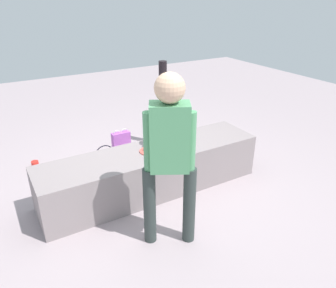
{
  "coord_description": "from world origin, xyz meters",
  "views": [
    {
      "loc": [
        -1.43,
        -2.81,
        2.05
      ],
      "look_at": [
        -0.03,
        -0.41,
        0.75
      ],
      "focal_mm": 34.98,
      "sensor_mm": 36.0,
      "label": 1
    }
  ],
  "objects_px": {
    "water_bottle_near_gift": "(82,166)",
    "party_cup_red": "(35,164)",
    "child_seated": "(168,130)",
    "gift_bag": "(121,142)",
    "handbag_black_leather": "(105,160)",
    "handbag_brown_canvas": "(194,145)",
    "adult_standing": "(170,148)",
    "water_bottle_far_side": "(107,171)",
    "cake_plate": "(150,150)",
    "cake_box_white": "(138,161)"
  },
  "relations": [
    {
      "from": "adult_standing",
      "to": "child_seated",
      "type": "bearing_deg",
      "value": 60.74
    },
    {
      "from": "water_bottle_far_side",
      "to": "adult_standing",
      "type": "bearing_deg",
      "value": -85.7
    },
    {
      "from": "water_bottle_near_gift",
      "to": "cake_plate",
      "type": "bearing_deg",
      "value": -54.12
    },
    {
      "from": "handbag_brown_canvas",
      "to": "gift_bag",
      "type": "bearing_deg",
      "value": 147.57
    },
    {
      "from": "adult_standing",
      "to": "water_bottle_far_side",
      "type": "distance_m",
      "value": 1.57
    },
    {
      "from": "water_bottle_far_side",
      "to": "handbag_brown_canvas",
      "type": "xyz_separation_m",
      "value": [
        1.28,
        0.02,
        0.03
      ]
    },
    {
      "from": "cake_plate",
      "to": "party_cup_red",
      "type": "relative_size",
      "value": 2.5
    },
    {
      "from": "water_bottle_far_side",
      "to": "handbag_black_leather",
      "type": "xyz_separation_m",
      "value": [
        0.08,
        0.25,
        0.01
      ]
    },
    {
      "from": "adult_standing",
      "to": "cake_plate",
      "type": "relative_size",
      "value": 6.79
    },
    {
      "from": "party_cup_red",
      "to": "handbag_brown_canvas",
      "type": "distance_m",
      "value": 2.09
    },
    {
      "from": "child_seated",
      "to": "water_bottle_near_gift",
      "type": "relative_size",
      "value": 2.13
    },
    {
      "from": "cake_plate",
      "to": "water_bottle_near_gift",
      "type": "bearing_deg",
      "value": 125.88
    },
    {
      "from": "child_seated",
      "to": "party_cup_red",
      "type": "distance_m",
      "value": 1.87
    },
    {
      "from": "cake_box_white",
      "to": "handbag_black_leather",
      "type": "distance_m",
      "value": 0.41
    },
    {
      "from": "cake_box_white",
      "to": "handbag_brown_canvas",
      "type": "height_order",
      "value": "handbag_brown_canvas"
    },
    {
      "from": "adult_standing",
      "to": "handbag_black_leather",
      "type": "relative_size",
      "value": 4.68
    },
    {
      "from": "water_bottle_far_side",
      "to": "gift_bag",
      "type": "bearing_deg",
      "value": 52.46
    },
    {
      "from": "gift_bag",
      "to": "handbag_brown_canvas",
      "type": "bearing_deg",
      "value": -32.43
    },
    {
      "from": "child_seated",
      "to": "water_bottle_near_gift",
      "type": "xyz_separation_m",
      "value": [
        -0.77,
        0.79,
        -0.61
      ]
    },
    {
      "from": "cake_plate",
      "to": "gift_bag",
      "type": "xyz_separation_m",
      "value": [
        0.11,
        1.09,
        -0.37
      ]
    },
    {
      "from": "water_bottle_far_side",
      "to": "handbag_brown_canvas",
      "type": "distance_m",
      "value": 1.28
    },
    {
      "from": "child_seated",
      "to": "adult_standing",
      "type": "xyz_separation_m",
      "value": [
        -0.43,
        -0.77,
        0.21
      ]
    },
    {
      "from": "cake_plate",
      "to": "cake_box_white",
      "type": "height_order",
      "value": "cake_plate"
    },
    {
      "from": "adult_standing",
      "to": "water_bottle_far_side",
      "type": "xyz_separation_m",
      "value": [
        -0.1,
        1.33,
        -0.83
      ]
    },
    {
      "from": "adult_standing",
      "to": "handbag_brown_canvas",
      "type": "distance_m",
      "value": 1.96
    },
    {
      "from": "child_seated",
      "to": "gift_bag",
      "type": "xyz_separation_m",
      "value": [
        -0.1,
        1.11,
        -0.56
      ]
    },
    {
      "from": "adult_standing",
      "to": "water_bottle_near_gift",
      "type": "height_order",
      "value": "adult_standing"
    },
    {
      "from": "child_seated",
      "to": "cake_plate",
      "type": "bearing_deg",
      "value": 174.73
    },
    {
      "from": "water_bottle_near_gift",
      "to": "water_bottle_far_side",
      "type": "xyz_separation_m",
      "value": [
        0.23,
        -0.23,
        -0.02
      ]
    },
    {
      "from": "gift_bag",
      "to": "water_bottle_near_gift",
      "type": "height_order",
      "value": "gift_bag"
    },
    {
      "from": "cake_plate",
      "to": "gift_bag",
      "type": "bearing_deg",
      "value": 84.4
    },
    {
      "from": "water_bottle_near_gift",
      "to": "water_bottle_far_side",
      "type": "bearing_deg",
      "value": -44.81
    },
    {
      "from": "adult_standing",
      "to": "water_bottle_near_gift",
      "type": "bearing_deg",
      "value": 102.07
    },
    {
      "from": "handbag_brown_canvas",
      "to": "cake_box_white",
      "type": "bearing_deg",
      "value": 177.48
    },
    {
      "from": "gift_bag",
      "to": "handbag_black_leather",
      "type": "bearing_deg",
      "value": -139.21
    },
    {
      "from": "gift_bag",
      "to": "water_bottle_far_side",
      "type": "xyz_separation_m",
      "value": [
        -0.43,
        -0.56,
        -0.06
      ]
    },
    {
      "from": "water_bottle_near_gift",
      "to": "party_cup_red",
      "type": "distance_m",
      "value": 0.65
    },
    {
      "from": "adult_standing",
      "to": "gift_bag",
      "type": "height_order",
      "value": "adult_standing"
    },
    {
      "from": "adult_standing",
      "to": "water_bottle_near_gift",
      "type": "distance_m",
      "value": 1.79
    },
    {
      "from": "cake_plate",
      "to": "water_bottle_near_gift",
      "type": "xyz_separation_m",
      "value": [
        -0.55,
        0.77,
        -0.41
      ]
    },
    {
      "from": "child_seated",
      "to": "cake_box_white",
      "type": "height_order",
      "value": "child_seated"
    },
    {
      "from": "gift_bag",
      "to": "party_cup_red",
      "type": "xyz_separation_m",
      "value": [
        -1.14,
        0.12,
        -0.1
      ]
    },
    {
      "from": "water_bottle_far_side",
      "to": "handbag_black_leather",
      "type": "distance_m",
      "value": 0.27
    },
    {
      "from": "party_cup_red",
      "to": "handbag_black_leather",
      "type": "xyz_separation_m",
      "value": [
        0.78,
        -0.43,
        0.05
      ]
    },
    {
      "from": "adult_standing",
      "to": "handbag_brown_canvas",
      "type": "height_order",
      "value": "adult_standing"
    },
    {
      "from": "gift_bag",
      "to": "party_cup_red",
      "type": "relative_size",
      "value": 3.75
    },
    {
      "from": "cake_box_white",
      "to": "child_seated",
      "type": "bearing_deg",
      "value": -81.16
    },
    {
      "from": "child_seated",
      "to": "gift_bag",
      "type": "relative_size",
      "value": 1.43
    },
    {
      "from": "handbag_black_leather",
      "to": "handbag_brown_canvas",
      "type": "distance_m",
      "value": 1.22
    },
    {
      "from": "gift_bag",
      "to": "handbag_brown_canvas",
      "type": "height_order",
      "value": "gift_bag"
    }
  ]
}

